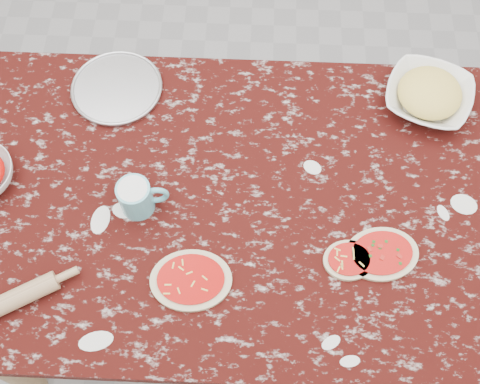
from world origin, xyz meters
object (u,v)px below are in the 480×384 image
worktable (240,212)px  cheese_bowl (428,97)px  pizza_tray (117,89)px  rolling_pin (9,302)px  flour_mug (137,197)px

worktable → cheese_bowl: bearing=32.8°
pizza_tray → rolling_pin: bearing=-104.6°
cheese_bowl → rolling_pin: size_ratio=0.99×
rolling_pin → worktable: bearing=29.5°
worktable → rolling_pin: size_ratio=6.22×
pizza_tray → flour_mug: bearing=-73.3°
pizza_tray → flour_mug: flour_mug is taller
worktable → rolling_pin: bearing=-150.5°
worktable → flour_mug: (-0.28, -0.03, 0.14)m
worktable → rolling_pin: rolling_pin is taller
cheese_bowl → flour_mug: (-0.83, -0.39, 0.02)m
pizza_tray → rolling_pin: rolling_pin is taller
flour_mug → rolling_pin: bearing=-135.2°
pizza_tray → rolling_pin: (-0.18, -0.69, 0.02)m
cheese_bowl → worktable: bearing=-147.2°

